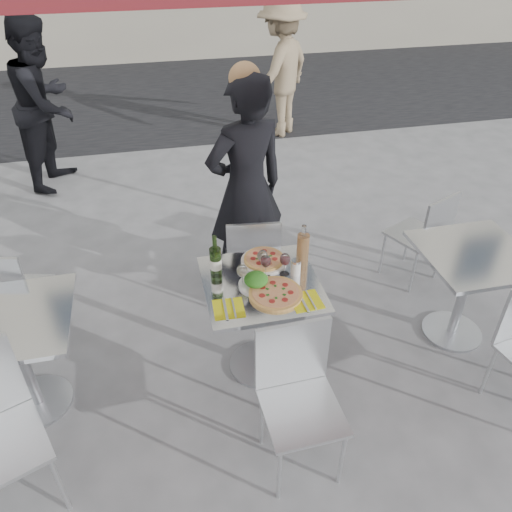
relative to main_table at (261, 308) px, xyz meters
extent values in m
plane|color=#5F5E61|center=(0.00, 0.00, -0.54)|extent=(80.00, 80.00, 0.00)
cube|color=black|center=(0.00, 6.50, -0.54)|extent=(24.00, 5.00, 0.00)
cylinder|color=#B7BABF|center=(0.00, 0.00, -0.53)|extent=(0.44, 0.44, 0.02)
cylinder|color=#B7BABF|center=(0.00, 0.00, -0.17)|extent=(0.07, 0.07, 0.72)
cube|color=silver|center=(0.00, 0.00, 0.20)|extent=(0.72, 0.72, 0.03)
cylinder|color=#B7BABF|center=(-1.50, 0.00, -0.53)|extent=(0.44, 0.44, 0.02)
cylinder|color=#B7BABF|center=(-1.50, 0.00, -0.17)|extent=(0.07, 0.07, 0.72)
cube|color=silver|center=(-1.50, 0.00, 0.20)|extent=(0.72, 0.72, 0.03)
cylinder|color=#B7BABF|center=(1.50, 0.00, -0.53)|extent=(0.44, 0.44, 0.02)
cylinder|color=#B7BABF|center=(1.50, 0.00, -0.17)|extent=(0.07, 0.07, 0.72)
cube|color=silver|center=(1.50, 0.00, 0.20)|extent=(0.72, 0.72, 0.03)
cylinder|color=silver|center=(0.28, 0.85, -0.33)|extent=(0.02, 0.02, 0.42)
cylinder|color=silver|center=(-0.06, 0.89, -0.33)|extent=(0.02, 0.02, 0.42)
cylinder|color=silver|center=(0.24, 0.52, -0.33)|extent=(0.02, 0.02, 0.42)
cylinder|color=silver|center=(-0.10, 0.56, -0.33)|extent=(0.02, 0.02, 0.42)
cube|color=silver|center=(0.09, 0.71, -0.11)|extent=(0.44, 0.44, 0.02)
cube|color=silver|center=(0.07, 0.51, 0.11)|extent=(0.39, 0.07, 0.42)
cylinder|color=silver|center=(-0.12, -0.96, -0.32)|extent=(0.02, 0.02, 0.45)
cylinder|color=silver|center=(0.23, -0.95, -0.32)|extent=(0.02, 0.02, 0.45)
cylinder|color=silver|center=(-0.14, -0.61, -0.32)|extent=(0.02, 0.02, 0.45)
cylinder|color=silver|center=(0.22, -0.59, -0.32)|extent=(0.02, 0.02, 0.45)
cube|color=silver|center=(0.05, -0.78, -0.08)|extent=(0.43, 0.43, 0.02)
cube|color=silver|center=(0.04, -0.57, 0.15)|extent=(0.42, 0.04, 0.45)
cylinder|color=silver|center=(-1.41, 0.77, -0.32)|extent=(0.02, 0.02, 0.43)
cylinder|color=silver|center=(-1.75, 0.85, -0.32)|extent=(0.02, 0.02, 0.43)
cylinder|color=silver|center=(-1.49, 0.43, -0.32)|extent=(0.02, 0.02, 0.43)
cube|color=silver|center=(-1.62, 0.64, -0.10)|extent=(0.48, 0.48, 0.02)
cylinder|color=silver|center=(-1.25, -0.77, -0.30)|extent=(0.03, 0.03, 0.47)
cylinder|color=silver|center=(-1.39, -0.43, -0.30)|extent=(0.03, 0.03, 0.47)
cylinder|color=silver|center=(1.58, 0.96, -0.33)|extent=(0.02, 0.02, 0.41)
cylinder|color=silver|center=(1.28, 0.83, -0.33)|extent=(0.02, 0.02, 0.41)
cylinder|color=silver|center=(1.71, 0.66, -0.33)|extent=(0.02, 0.02, 0.41)
cylinder|color=silver|center=(1.41, 0.52, -0.33)|extent=(0.02, 0.02, 0.41)
cube|color=silver|center=(1.49, 0.74, -0.12)|extent=(0.51, 0.51, 0.02)
cube|color=silver|center=(1.57, 0.57, 0.11)|extent=(0.36, 0.18, 0.41)
cylinder|color=silver|center=(1.38, -0.57, -0.33)|extent=(0.02, 0.02, 0.43)
imported|color=black|center=(0.10, 0.95, 0.36)|extent=(0.75, 0.60, 1.79)
imported|color=black|center=(-1.61, 3.33, 0.37)|extent=(0.93, 1.06, 1.83)
imported|color=#957F60|center=(1.26, 4.21, 0.35)|extent=(1.27, 1.28, 1.77)
cylinder|color=#E9AC5B|center=(0.06, -0.13, 0.22)|extent=(0.33, 0.33, 0.02)
cylinder|color=#CAB882|center=(0.06, -0.13, 0.23)|extent=(0.29, 0.29, 0.00)
cylinder|color=white|center=(0.07, 0.21, 0.22)|extent=(0.31, 0.31, 0.01)
cylinder|color=#E9AC5B|center=(0.07, 0.22, 0.23)|extent=(0.27, 0.27, 0.02)
cylinder|color=#CAB882|center=(0.07, 0.21, 0.24)|extent=(0.23, 0.23, 0.00)
cylinder|color=white|center=(-0.04, -0.02, 0.22)|extent=(0.22, 0.22, 0.01)
ellipsoid|color=#1B6218|center=(-0.04, -0.02, 0.26)|extent=(0.15, 0.15, 0.08)
sphere|color=#B21914|center=(0.00, 0.00, 0.27)|extent=(0.03, 0.03, 0.03)
cylinder|color=#31511E|center=(-0.26, 0.14, 0.31)|extent=(0.07, 0.07, 0.20)
cone|color=#31511E|center=(-0.26, 0.14, 0.41)|extent=(0.07, 0.07, 0.03)
cylinder|color=#31511E|center=(-0.26, 0.14, 0.46)|extent=(0.03, 0.03, 0.10)
cylinder|color=silver|center=(-0.26, 0.14, 0.30)|extent=(0.07, 0.08, 0.07)
cylinder|color=tan|center=(0.31, 0.14, 0.32)|extent=(0.08, 0.08, 0.22)
cylinder|color=white|center=(0.31, 0.14, 0.46)|extent=(0.03, 0.03, 0.08)
cylinder|color=white|center=(0.23, 0.04, 0.26)|extent=(0.06, 0.06, 0.09)
cylinder|color=silver|center=(0.23, 0.04, 0.31)|extent=(0.06, 0.06, 0.02)
cylinder|color=white|center=(-0.12, 0.00, 0.21)|extent=(0.06, 0.06, 0.00)
cylinder|color=white|center=(-0.12, 0.00, 0.26)|extent=(0.01, 0.01, 0.09)
ellipsoid|color=white|center=(-0.12, 0.00, 0.33)|extent=(0.07, 0.07, 0.08)
ellipsoid|color=#C6B68B|center=(-0.12, 0.00, 0.32)|extent=(0.05, 0.05, 0.05)
cylinder|color=white|center=(0.04, 0.12, 0.21)|extent=(0.06, 0.06, 0.00)
cylinder|color=white|center=(0.04, 0.12, 0.26)|extent=(0.01, 0.01, 0.09)
ellipsoid|color=white|center=(0.04, 0.12, 0.33)|extent=(0.07, 0.07, 0.08)
ellipsoid|color=#C6B68B|center=(0.04, 0.12, 0.32)|extent=(0.05, 0.05, 0.05)
cylinder|color=white|center=(0.04, 0.06, 0.21)|extent=(0.06, 0.06, 0.00)
cylinder|color=white|center=(0.04, 0.06, 0.26)|extent=(0.01, 0.01, 0.09)
ellipsoid|color=white|center=(0.04, 0.06, 0.33)|extent=(0.07, 0.07, 0.08)
ellipsoid|color=#4C0A0D|center=(0.04, 0.06, 0.32)|extent=(0.05, 0.05, 0.05)
cylinder|color=white|center=(0.17, 0.05, 0.21)|extent=(0.06, 0.06, 0.00)
cylinder|color=white|center=(0.17, 0.05, 0.26)|extent=(0.01, 0.01, 0.09)
ellipsoid|color=white|center=(0.17, 0.05, 0.33)|extent=(0.07, 0.07, 0.08)
ellipsoid|color=#4C0A0D|center=(0.17, 0.05, 0.32)|extent=(0.05, 0.05, 0.05)
cube|color=yellow|center=(-0.24, -0.20, 0.21)|extent=(0.19, 0.19, 0.00)
cube|color=#B7BABF|center=(-0.26, -0.20, 0.22)|extent=(0.02, 0.20, 0.00)
cube|color=#B7BABF|center=(-0.21, -0.20, 0.22)|extent=(0.02, 0.18, 0.00)
cube|color=yellow|center=(0.22, -0.23, 0.21)|extent=(0.19, 0.19, 0.00)
cube|color=#B7BABF|center=(0.20, -0.23, 0.22)|extent=(0.03, 0.20, 0.00)
cube|color=#B7BABF|center=(0.25, -0.23, 0.22)|extent=(0.02, 0.18, 0.00)
camera|label=1|loc=(-0.57, -2.38, 2.15)|focal=35.00mm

